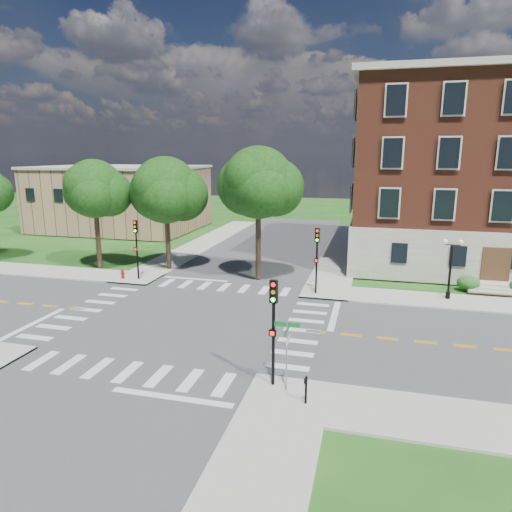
% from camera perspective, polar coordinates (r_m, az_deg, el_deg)
% --- Properties ---
extents(ground, '(160.00, 160.00, 0.00)m').
position_cam_1_polar(ground, '(28.95, -8.57, -7.87)').
color(ground, '#1A4A14').
rests_on(ground, ground).
extents(road_ew, '(90.00, 12.00, 0.01)m').
position_cam_1_polar(road_ew, '(28.95, -8.57, -7.86)').
color(road_ew, '#3D3D3F').
rests_on(road_ew, ground).
extents(road_ns, '(12.00, 90.00, 0.01)m').
position_cam_1_polar(road_ns, '(28.95, -8.57, -7.85)').
color(road_ns, '#3D3D3F').
rests_on(road_ns, ground).
extents(sidewalk_ne, '(34.00, 34.00, 0.12)m').
position_cam_1_polar(sidewalk_ne, '(41.71, 20.31, -2.01)').
color(sidewalk_ne, '#9E9B93').
rests_on(sidewalk_ne, ground).
extents(sidewalk_nw, '(34.00, 34.00, 0.12)m').
position_cam_1_polar(sidewalk_nw, '(49.07, -18.16, 0.29)').
color(sidewalk_nw, '#9E9B93').
rests_on(sidewalk_nw, ground).
extents(crosswalk_east, '(2.20, 10.20, 0.02)m').
position_cam_1_polar(crosswalk_east, '(27.09, 5.79, -9.27)').
color(crosswalk_east, silver).
rests_on(crosswalk_east, ground).
extents(stop_bar_east, '(0.40, 5.50, 0.00)m').
position_cam_1_polar(stop_bar_east, '(29.71, 9.77, -7.37)').
color(stop_bar_east, silver).
rests_on(stop_bar_east, ground).
extents(secondary_building, '(20.40, 15.40, 8.30)m').
position_cam_1_polar(secondary_building, '(64.21, -16.44, 7.03)').
color(secondary_building, '#946F51').
rests_on(secondary_building, ground).
extents(tree_b, '(5.05, 5.05, 9.52)m').
position_cam_1_polar(tree_b, '(42.04, -19.57, 7.89)').
color(tree_b, black).
rests_on(tree_b, ground).
extents(tree_c, '(5.73, 5.73, 9.76)m').
position_cam_1_polar(tree_c, '(40.18, -11.23, 8.05)').
color(tree_c, black).
rests_on(tree_c, ground).
extents(tree_d, '(5.66, 5.66, 10.58)m').
position_cam_1_polar(tree_d, '(35.96, 0.30, 9.12)').
color(tree_d, black).
rests_on(tree_d, ground).
extents(traffic_signal_se, '(0.36, 0.41, 4.80)m').
position_cam_1_polar(traffic_signal_se, '(19.71, 2.19, -7.89)').
color(traffic_signal_se, black).
rests_on(traffic_signal_se, ground).
extents(traffic_signal_ne, '(0.36, 0.41, 4.80)m').
position_cam_1_polar(traffic_signal_ne, '(32.92, 7.62, 0.47)').
color(traffic_signal_ne, black).
rests_on(traffic_signal_ne, ground).
extents(traffic_signal_nw, '(0.36, 0.41, 4.80)m').
position_cam_1_polar(traffic_signal_nw, '(37.68, -14.73, 1.73)').
color(traffic_signal_nw, black).
rests_on(traffic_signal_nw, ground).
extents(twin_lamp_west, '(1.36, 0.36, 4.23)m').
position_cam_1_polar(twin_lamp_west, '(34.33, 23.15, -1.08)').
color(twin_lamp_west, black).
rests_on(twin_lamp_west, ground).
extents(street_sign_pole, '(1.10, 1.10, 3.10)m').
position_cam_1_polar(street_sign_pole, '(19.64, 3.91, -10.75)').
color(street_sign_pole, gray).
rests_on(street_sign_pole, ground).
extents(push_button_post, '(0.14, 0.21, 1.20)m').
position_cam_1_polar(push_button_post, '(19.38, 6.26, -16.13)').
color(push_button_post, black).
rests_on(push_button_post, ground).
extents(fire_hydrant, '(0.35, 0.35, 0.75)m').
position_cam_1_polar(fire_hydrant, '(38.77, -16.33, -2.19)').
color(fire_hydrant, maroon).
rests_on(fire_hydrant, ground).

